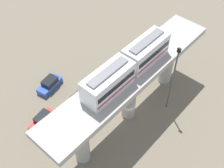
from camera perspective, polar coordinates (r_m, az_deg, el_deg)
ground_plane at (r=42.04m, az=3.19°, el=-5.96°), size 120.00×120.00×0.00m
viaduct at (r=37.03m, az=3.60°, el=-0.02°), size 5.20×28.00×8.72m
train at (r=33.94m, az=3.17°, el=3.64°), size 2.64×13.55×3.24m
parked_car_red at (r=41.52m, az=-13.46°, el=-7.06°), size 2.41×4.42×1.76m
parked_car_yellow at (r=42.89m, az=-6.51°, el=-3.18°), size 1.89×4.24×1.76m
parked_car_blue at (r=45.69m, az=-12.21°, el=-0.08°), size 2.53×4.46×1.76m
tree_near_viaduct at (r=45.04m, az=4.27°, el=5.39°), size 2.50×2.50×4.90m
signal_post at (r=38.92m, az=11.95°, el=1.17°), size 0.44×0.28×11.32m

